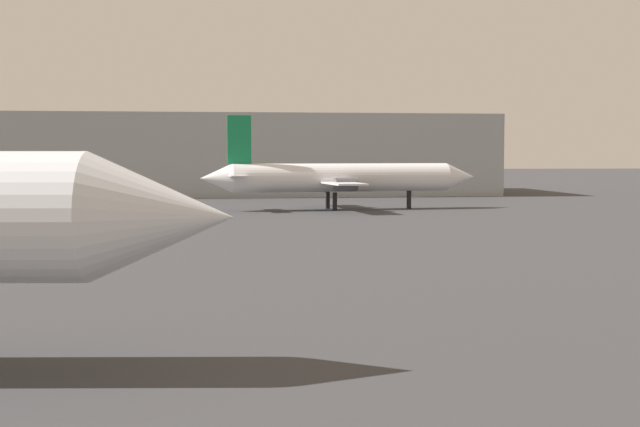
# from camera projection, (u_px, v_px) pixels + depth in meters

# --- Properties ---
(airplane_far_left) EXTENTS (28.48, 16.85, 9.31)m
(airplane_far_left) POSITION_uv_depth(u_px,v_px,m) (340.00, 178.00, 90.76)
(airplane_far_left) COLOR white
(airplane_far_left) RESTS_ON ground_plane
(terminal_building) EXTENTS (87.50, 26.97, 10.73)m
(terminal_building) POSITION_uv_depth(u_px,v_px,m) (166.00, 155.00, 125.44)
(terminal_building) COLOR #999EA3
(terminal_building) RESTS_ON ground_plane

